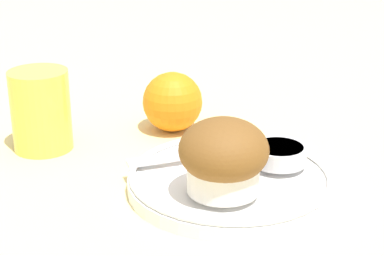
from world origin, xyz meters
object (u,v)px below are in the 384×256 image
object	(u,v)px
muffin	(224,157)
butter_knife	(199,154)
juice_glass	(41,110)
orange_fruit	(173,102)

from	to	relation	value
muffin	butter_knife	size ratio (longest dim) A/B	0.55
muffin	butter_knife	bearing A→B (deg)	67.15
juice_glass	butter_knife	bearing A→B (deg)	-58.39
muffin	orange_fruit	world-z (taller)	muffin
orange_fruit	juice_glass	xyz separation A→B (m)	(-0.15, 0.05, 0.01)
muffin	orange_fruit	xyz separation A→B (m)	(0.08, 0.19, -0.02)
orange_fruit	juice_glass	distance (m)	0.16
butter_knife	orange_fruit	size ratio (longest dim) A/B	2.05
muffin	orange_fruit	distance (m)	0.21
butter_knife	juice_glass	size ratio (longest dim) A/B	1.62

